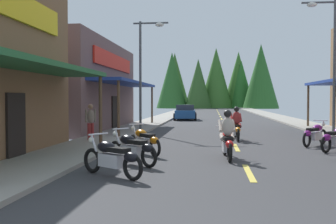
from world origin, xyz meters
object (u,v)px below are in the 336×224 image
rider_cruising_lead (227,139)px  parked_car_curbside (185,112)px  motorcycle_parked_right_5 (315,134)px  motorcycle_parked_left_1 (132,148)px  streetlamp_right (329,50)px  rider_cruising_trailing (236,126)px  pedestrian_by_shop (91,120)px  motorcycle_parked_right_4 (336,138)px  streetlamp_left (145,61)px  motorcycle_parked_left_2 (144,140)px  motorcycle_parked_left_0 (112,157)px

rider_cruising_lead → parked_car_curbside: (-2.94, 23.39, 0.03)m
motorcycle_parked_right_5 → motorcycle_parked_left_1: bearing=168.0°
streetlamp_right → rider_cruising_trailing: streetlamp_right is taller
rider_cruising_trailing → pedestrian_by_shop: size_ratio=1.27×
motorcycle_parked_right_4 → pedestrian_by_shop: 9.98m
motorcycle_parked_right_5 → rider_cruising_trailing: 3.50m
streetlamp_left → rider_cruising_lead: streetlamp_left is taller
motorcycle_parked_right_4 → motorcycle_parked_left_2: (-6.81, -1.60, 0.00)m
streetlamp_left → rider_cruising_trailing: bearing=-37.4°
motorcycle_parked_right_4 → motorcycle_parked_right_5: 1.71m
streetlamp_left → motorcycle_parked_right_4: (8.27, -7.10, -3.60)m
motorcycle_parked_right_4 → motorcycle_parked_right_5: size_ratio=0.91×
streetlamp_left → rider_cruising_trailing: streetlamp_left is taller
motorcycle_parked_left_1 → rider_cruising_trailing: 7.82m
parked_car_curbside → motorcycle_parked_right_4: bearing=-165.0°
motorcycle_parked_left_0 → motorcycle_parked_left_2: size_ratio=1.07×
motorcycle_parked_right_5 → rider_cruising_lead: rider_cruising_lead is taller
motorcycle_parked_left_2 → rider_cruising_trailing: (3.43, 4.97, 0.17)m
rider_cruising_trailing → motorcycle_parked_right_5: bearing=-121.3°
motorcycle_parked_left_0 → pedestrian_by_shop: (-2.87, 7.24, 0.49)m
motorcycle_parked_left_0 → motorcycle_parked_left_2: bearing=-57.5°
streetlamp_left → streetlamp_right: (9.44, -1.99, 0.23)m
streetlamp_right → pedestrian_by_shop: (-10.97, -3.28, -3.34)m
motorcycle_parked_left_0 → rider_cruising_trailing: size_ratio=0.85×
motorcycle_parked_left_0 → motorcycle_parked_left_1: size_ratio=1.05×
streetlamp_left → parked_car_curbside: bearing=84.6°
motorcycle_parked_left_2 → pedestrian_by_shop: bearing=1.5°
motorcycle_parked_right_5 → motorcycle_parked_left_0: bearing=175.5°
motorcycle_parked_left_0 → streetlamp_left: bearing=-49.6°
streetlamp_right → motorcycle_parked_left_1: bearing=-132.3°
rider_cruising_trailing → parked_car_curbside: bearing=9.1°
streetlamp_left → motorcycle_parked_left_2: size_ratio=3.68×
streetlamp_right → motorcycle_parked_left_1: streetlamp_right is taller
motorcycle_parked_left_1 → rider_cruising_trailing: bearing=-77.1°
motorcycle_parked_left_2 → pedestrian_by_shop: pedestrian_by_shop is taller
motorcycle_parked_right_5 → motorcycle_parked_left_2: bearing=155.2°
streetlamp_left → pedestrian_by_shop: (-1.53, -5.27, -3.11)m
motorcycle_parked_left_0 → pedestrian_by_shop: 7.81m
motorcycle_parked_left_1 → motorcycle_parked_left_0: bearing=124.4°
streetlamp_left → motorcycle_parked_left_0: bearing=-83.9°
streetlamp_right → rider_cruising_lead: (-5.19, -7.38, -3.66)m
rider_cruising_lead → motorcycle_parked_left_1: bearing=112.9°
pedestrian_by_shop → motorcycle_parked_right_5: bearing=-146.6°
motorcycle_parked_left_0 → rider_cruising_trailing: 9.47m
streetlamp_right → motorcycle_parked_right_5: size_ratio=3.87×
motorcycle_parked_left_2 → parked_car_curbside: (-0.14, 22.71, 0.20)m
pedestrian_by_shop → streetlamp_right: bearing=-129.0°
motorcycle_parked_right_5 → motorcycle_parked_left_2: 7.26m
motorcycle_parked_left_1 → pedestrian_by_shop: size_ratio=1.03×
motorcycle_parked_right_4 → pedestrian_by_shop: bearing=124.4°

